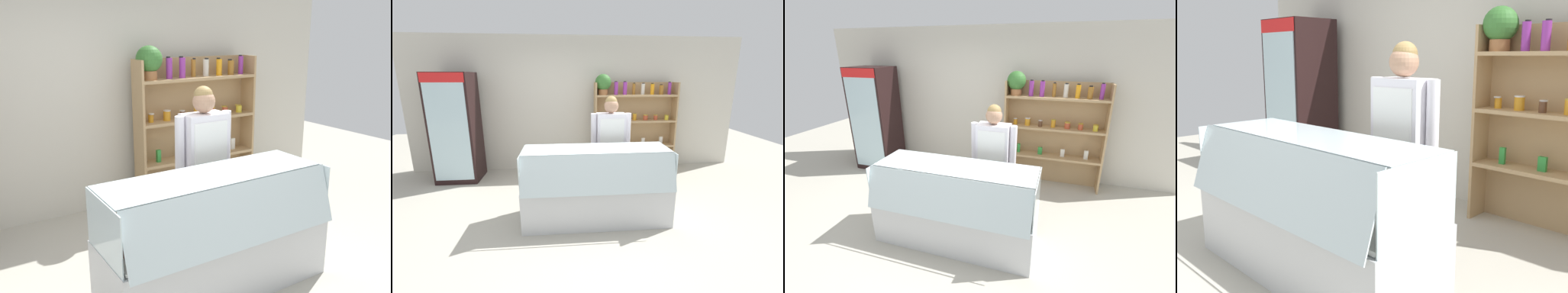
% 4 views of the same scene
% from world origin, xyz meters
% --- Properties ---
extents(ground_plane, '(12.00, 12.00, 0.00)m').
position_xyz_m(ground_plane, '(0.00, 0.00, 0.00)').
color(ground_plane, '#B7B2A3').
extents(back_wall, '(6.80, 0.10, 2.70)m').
position_xyz_m(back_wall, '(0.00, 2.16, 1.35)').
color(back_wall, beige).
rests_on(back_wall, ground).
extents(drinks_fridge, '(0.75, 0.66, 2.00)m').
position_xyz_m(drinks_fridge, '(-2.26, 1.64, 1.00)').
color(drinks_fridge, black).
rests_on(drinks_fridge, ground).
extents(shelving_unit, '(1.65, 0.31, 1.97)m').
position_xyz_m(shelving_unit, '(1.05, 1.85, 1.14)').
color(shelving_unit, tan).
rests_on(shelving_unit, ground).
extents(deli_display_case, '(1.94, 0.76, 1.01)m').
position_xyz_m(deli_display_case, '(0.14, -0.06, 0.31)').
color(deli_display_case, silver).
rests_on(deli_display_case, ground).
extents(shop_clerk, '(0.62, 0.25, 1.64)m').
position_xyz_m(shop_clerk, '(0.45, 0.57, 0.97)').
color(shop_clerk, '#383D51').
rests_on(shop_clerk, ground).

